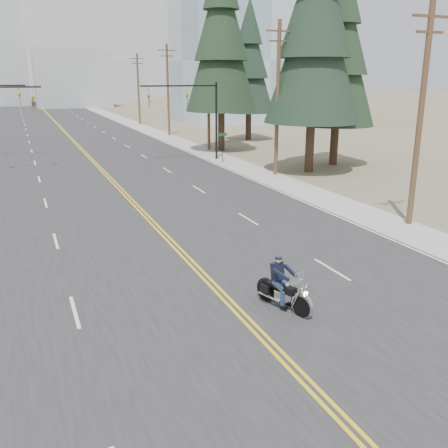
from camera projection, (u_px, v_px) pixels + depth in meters
ground_plane at (265, 340)px, 14.69m from camera, size 400.00×400.00×0.00m
road at (60, 127)px, 76.82m from camera, size 20.00×200.00×0.01m
sidewalk_right at (134, 125)px, 80.99m from camera, size 3.00×200.00×0.01m
traffic_mast_right at (195, 106)px, 44.95m from camera, size 7.10×0.26×7.00m
street_sign at (222, 142)px, 44.72m from camera, size 0.90×0.06×2.62m
utility_pole_a at (421, 113)px, 24.70m from camera, size 2.20×0.30×11.00m
utility_pole_b at (278, 97)px, 37.94m from camera, size 2.20×0.30×11.50m
utility_pole_c at (209, 94)px, 51.33m from camera, size 2.20×0.30×11.00m
utility_pole_d at (168, 89)px, 64.57m from camera, size 2.20×0.30×11.50m
utility_pole_e at (138, 88)px, 79.73m from camera, size 2.20×0.30×11.00m
glass_building at (249, 61)px, 85.60m from camera, size 24.00×16.00×20.00m
haze_bldg_b at (72, 79)px, 126.55m from camera, size 18.00×14.00×14.00m
haze_bldg_c at (210, 70)px, 124.29m from camera, size 16.00×12.00×18.00m
haze_bldg_e at (120, 82)px, 155.19m from camera, size 14.00×14.00×12.00m
motorcyclist at (284, 284)px, 16.47m from camera, size 1.63×2.47×1.78m
conifer_near at (316, 22)px, 37.54m from camera, size 7.51×7.51×19.88m
conifer_mid at (340, 47)px, 41.35m from camera, size 6.41×6.41×17.11m
conifer_tall at (221, 33)px, 49.46m from camera, size 7.30×7.30×20.28m
conifer_far at (249, 60)px, 59.00m from camera, size 6.11×6.11×16.37m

